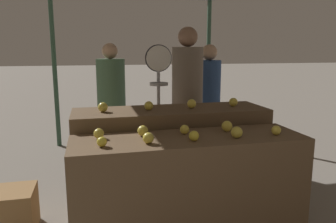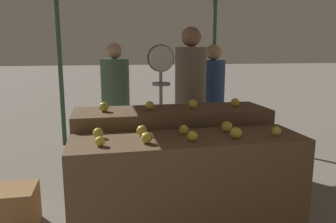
{
  "view_description": "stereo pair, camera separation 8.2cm",
  "coord_description": "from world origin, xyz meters",
  "px_view_note": "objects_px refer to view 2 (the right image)",
  "views": [
    {
      "loc": [
        -0.73,
        -2.34,
        1.54
      ],
      "look_at": [
        -0.1,
        0.3,
        1.02
      ],
      "focal_mm": 35.0,
      "sensor_mm": 36.0,
      "label": 1
    },
    {
      "loc": [
        -0.65,
        -2.36,
        1.54
      ],
      "look_at": [
        -0.1,
        0.3,
        1.02
      ],
      "focal_mm": 35.0,
      "sensor_mm": 36.0,
      "label": 2
    }
  ],
  "objects_px": {
    "produce_scale": "(161,84)",
    "person_customer_left": "(212,94)",
    "person_vendor_at_scale": "(190,90)",
    "person_customer_right": "(115,94)",
    "wooden_crate_side": "(14,209)"
  },
  "relations": [
    {
      "from": "produce_scale",
      "to": "wooden_crate_side",
      "type": "height_order",
      "value": "produce_scale"
    },
    {
      "from": "person_customer_left",
      "to": "wooden_crate_side",
      "type": "relative_size",
      "value": 4.23
    },
    {
      "from": "person_customer_left",
      "to": "person_vendor_at_scale",
      "type": "bearing_deg",
      "value": 13.19
    },
    {
      "from": "wooden_crate_side",
      "to": "person_customer_left",
      "type": "bearing_deg",
      "value": 31.91
    },
    {
      "from": "produce_scale",
      "to": "person_customer_left",
      "type": "height_order",
      "value": "person_customer_left"
    },
    {
      "from": "person_vendor_at_scale",
      "to": "person_customer_right",
      "type": "bearing_deg",
      "value": -65.7
    },
    {
      "from": "person_customer_right",
      "to": "wooden_crate_side",
      "type": "bearing_deg",
      "value": 52.06
    },
    {
      "from": "produce_scale",
      "to": "person_customer_right",
      "type": "distance_m",
      "value": 1.19
    },
    {
      "from": "produce_scale",
      "to": "person_vendor_at_scale",
      "type": "height_order",
      "value": "person_vendor_at_scale"
    },
    {
      "from": "person_vendor_at_scale",
      "to": "person_customer_right",
      "type": "relative_size",
      "value": 1.11
    },
    {
      "from": "person_vendor_at_scale",
      "to": "person_customer_right",
      "type": "xyz_separation_m",
      "value": [
        -0.87,
        0.74,
        -0.12
      ]
    },
    {
      "from": "person_customer_left",
      "to": "person_customer_right",
      "type": "height_order",
      "value": "person_customer_right"
    },
    {
      "from": "produce_scale",
      "to": "person_customer_left",
      "type": "bearing_deg",
      "value": 40.15
    },
    {
      "from": "produce_scale",
      "to": "person_customer_left",
      "type": "xyz_separation_m",
      "value": [
        0.84,
        0.71,
        -0.23
      ]
    },
    {
      "from": "produce_scale",
      "to": "person_customer_right",
      "type": "xyz_separation_m",
      "value": [
        -0.45,
        1.08,
        -0.24
      ]
    }
  ]
}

